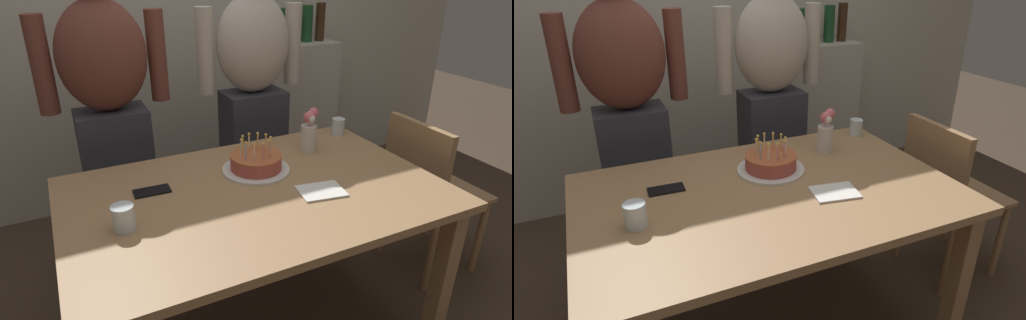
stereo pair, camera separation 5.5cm
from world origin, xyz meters
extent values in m
cube|color=beige|center=(0.00, 1.55, 1.30)|extent=(5.20, 0.10, 2.60)
cube|color=#A37A51|center=(0.00, 0.00, 0.72)|extent=(1.50, 0.96, 0.03)
cube|color=#A37A51|center=(0.68, -0.41, 0.35)|extent=(0.07, 0.07, 0.70)
cube|color=#A37A51|center=(-0.68, 0.41, 0.35)|extent=(0.07, 0.07, 0.70)
cube|color=#A37A51|center=(0.68, 0.41, 0.35)|extent=(0.07, 0.07, 0.70)
cylinder|color=white|center=(0.08, 0.16, 0.75)|extent=(0.30, 0.30, 0.01)
cylinder|color=#B24C42|center=(0.08, 0.16, 0.78)|extent=(0.22, 0.22, 0.06)
cylinder|color=#B75B33|center=(0.08, 0.16, 0.81)|extent=(0.23, 0.23, 0.01)
cylinder|color=pink|center=(0.08, 0.10, 0.85)|extent=(0.01, 0.01, 0.07)
sphere|color=#F9C64C|center=(0.08, 0.10, 0.89)|extent=(0.01, 0.01, 0.01)
cylinder|color=pink|center=(0.12, 0.11, 0.85)|extent=(0.01, 0.01, 0.07)
sphere|color=#F9C64C|center=(0.12, 0.11, 0.89)|extent=(0.01, 0.01, 0.01)
cylinder|color=beige|center=(0.14, 0.14, 0.85)|extent=(0.01, 0.01, 0.07)
sphere|color=#F9C64C|center=(0.14, 0.14, 0.89)|extent=(0.01, 0.01, 0.01)
cylinder|color=#EAB266|center=(0.14, 0.18, 0.85)|extent=(0.01, 0.01, 0.07)
sphere|color=#F9C64C|center=(0.14, 0.18, 0.89)|extent=(0.01, 0.01, 0.01)
cylinder|color=#EAB266|center=(0.11, 0.21, 0.85)|extent=(0.01, 0.01, 0.07)
sphere|color=#F9C64C|center=(0.11, 0.21, 0.89)|extent=(0.01, 0.01, 0.01)
cylinder|color=beige|center=(0.07, 0.22, 0.85)|extent=(0.01, 0.01, 0.07)
sphere|color=#F9C64C|center=(0.07, 0.22, 0.89)|extent=(0.01, 0.01, 0.01)
cylinder|color=#EAB266|center=(0.04, 0.21, 0.85)|extent=(0.01, 0.01, 0.07)
sphere|color=#F9C64C|center=(0.04, 0.21, 0.89)|extent=(0.01, 0.01, 0.01)
cylinder|color=beige|center=(0.02, 0.18, 0.85)|extent=(0.01, 0.01, 0.07)
sphere|color=#F9C64C|center=(0.02, 0.18, 0.89)|extent=(0.01, 0.01, 0.01)
cylinder|color=#93B7DB|center=(0.02, 0.14, 0.85)|extent=(0.01, 0.01, 0.07)
sphere|color=#F9C64C|center=(0.02, 0.14, 0.89)|extent=(0.01, 0.01, 0.01)
cylinder|color=beige|center=(0.04, 0.11, 0.85)|extent=(0.01, 0.01, 0.07)
sphere|color=#F9C64C|center=(0.04, 0.11, 0.89)|extent=(0.01, 0.01, 0.01)
cylinder|color=silver|center=(0.66, 0.37, 0.78)|extent=(0.07, 0.07, 0.09)
cylinder|color=silver|center=(-0.53, -0.05, 0.78)|extent=(0.08, 0.08, 0.09)
cube|color=black|center=(-0.38, 0.17, 0.74)|extent=(0.15, 0.08, 0.01)
cube|color=white|center=(0.23, -0.13, 0.74)|extent=(0.20, 0.16, 0.01)
cylinder|color=silver|center=(0.40, 0.25, 0.80)|extent=(0.08, 0.08, 0.13)
sphere|color=silver|center=(0.40, 0.23, 0.91)|extent=(0.04, 0.04, 0.04)
sphere|color=#DB6670|center=(0.40, 0.25, 0.91)|extent=(0.06, 0.06, 0.06)
sphere|color=silver|center=(0.41, 0.25, 0.92)|extent=(0.04, 0.04, 0.04)
sphere|color=#DB6670|center=(0.43, 0.26, 0.93)|extent=(0.05, 0.05, 0.05)
cube|color=#33333D|center=(-0.43, 0.74, 0.46)|extent=(0.34, 0.23, 0.92)
ellipsoid|color=brown|center=(-0.43, 0.74, 1.18)|extent=(0.41, 0.27, 0.52)
cylinder|color=brown|center=(-0.17, 0.77, 1.15)|extent=(0.09, 0.09, 0.44)
cylinder|color=brown|center=(-0.69, 0.77, 1.15)|extent=(0.09, 0.09, 0.44)
cube|color=#33333D|center=(0.34, 0.74, 0.46)|extent=(0.34, 0.23, 0.92)
ellipsoid|color=beige|center=(0.34, 0.74, 1.18)|extent=(0.41, 0.27, 0.52)
cylinder|color=beige|center=(0.60, 0.77, 1.15)|extent=(0.09, 0.09, 0.44)
cylinder|color=beige|center=(0.08, 0.77, 1.15)|extent=(0.09, 0.09, 0.44)
cube|color=#A37A51|center=(1.09, 0.03, 0.46)|extent=(0.42, 0.42, 0.02)
cube|color=#A37A51|center=(0.90, 0.03, 0.67)|extent=(0.04, 0.40, 0.40)
cylinder|color=#A37A51|center=(1.27, -0.15, 0.23)|extent=(0.04, 0.04, 0.45)
cylinder|color=#A37A51|center=(1.27, 0.21, 0.23)|extent=(0.04, 0.04, 0.45)
cylinder|color=#A37A51|center=(0.91, -0.15, 0.23)|extent=(0.04, 0.04, 0.45)
cylinder|color=#A37A51|center=(0.91, 0.21, 0.23)|extent=(0.04, 0.04, 0.45)
cube|color=beige|center=(0.94, 1.33, 0.53)|extent=(0.64, 0.30, 1.05)
cylinder|color=#382314|center=(0.73, 1.33, 1.19)|extent=(0.07, 0.07, 0.27)
cylinder|color=#194723|center=(0.83, 1.33, 1.17)|extent=(0.06, 0.06, 0.24)
cylinder|color=#382314|center=(0.94, 1.33, 1.15)|extent=(0.06, 0.06, 0.20)
cylinder|color=#194723|center=(1.05, 1.33, 1.18)|extent=(0.08, 0.08, 0.25)
cylinder|color=#382314|center=(1.16, 1.33, 1.19)|extent=(0.07, 0.07, 0.26)
camera|label=1|loc=(-0.67, -1.36, 1.57)|focal=30.16mm
camera|label=2|loc=(-0.62, -1.39, 1.57)|focal=30.16mm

